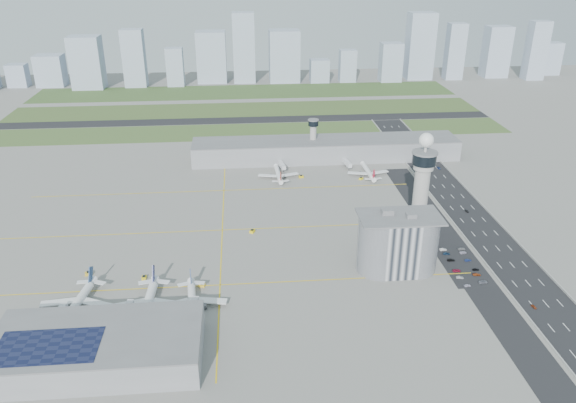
{
  "coord_description": "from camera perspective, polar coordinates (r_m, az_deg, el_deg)",
  "views": [
    {
      "loc": [
        -26.82,
        -270.8,
        155.19
      ],
      "look_at": [
        0.0,
        35.0,
        15.0
      ],
      "focal_mm": 35.0,
      "sensor_mm": 36.0,
      "label": 1
    }
  ],
  "objects": [
    {
      "name": "skyline_bldg_11",
      "position": [
        720.07,
        6.06,
        13.55
      ],
      "size": [
        20.22,
        16.18,
        38.97
      ],
      "primitive_type": "cube",
      "color": "#9EADC1",
      "rests_on": "ground"
    },
    {
      "name": "car_hw_1",
      "position": [
        376.62,
        17.71,
        -0.94
      ],
      "size": [
        1.39,
        3.54,
        1.15
      ],
      "primitive_type": "imported",
      "rotation": [
        0.0,
        0.0,
        0.05
      ],
      "color": "black",
      "rests_on": "ground"
    },
    {
      "name": "jet_bridge_near_1",
      "position": [
        265.29,
        -16.62,
        -11.7
      ],
      "size": [
        5.39,
        14.31,
        5.7
      ],
      "primitive_type": null,
      "rotation": [
        0.0,
        0.0,
        1.4
      ],
      "color": "silver",
      "rests_on": "ground"
    },
    {
      "name": "taxiway_line_h_0",
      "position": [
        286.78,
        -6.92,
        -8.42
      ],
      "size": [
        260.0,
        0.6,
        0.01
      ],
      "primitive_type": "cube",
      "color": "yellow",
      "rests_on": "ground"
    },
    {
      "name": "car_hw_2",
      "position": [
        444.43,
        15.06,
        3.32
      ],
      "size": [
        2.2,
        4.42,
        1.2
      ],
      "primitive_type": "imported",
      "rotation": [
        0.0,
        0.0,
        0.05
      ],
      "color": "navy",
      "rests_on": "ground"
    },
    {
      "name": "landside_road",
      "position": [
        325.17,
        16.8,
        -5.11
      ],
      "size": [
        18.0,
        260.0,
        0.08
      ],
      "primitive_type": "cube",
      "color": "black",
      "rests_on": "ground"
    },
    {
      "name": "skyline_bldg_10",
      "position": [
        715.75,
        3.21,
        13.12
      ],
      "size": [
        23.01,
        18.41,
        27.75
      ],
      "primitive_type": "cube",
      "color": "#9EADC1",
      "rests_on": "ground"
    },
    {
      "name": "skyline_bldg_5",
      "position": [
        711.87,
        -15.37,
        13.86
      ],
      "size": [
        25.49,
        20.39,
        66.89
      ],
      "primitive_type": "cube",
      "color": "#9EADC1",
      "rests_on": "ground"
    },
    {
      "name": "taxiway_line_h_2",
      "position": [
        392.98,
        -6.53,
        1.12
      ],
      "size": [
        260.0,
        0.6,
        0.01
      ],
      "primitive_type": "cube",
      "color": "yellow",
      "rests_on": "ground"
    },
    {
      "name": "skyline_bldg_14",
      "position": [
        757.89,
        16.59,
        14.4
      ],
      "size": [
        21.59,
        17.28,
        68.75
      ],
      "primitive_type": "cube",
      "color": "#9EADC1",
      "rests_on": "ground"
    },
    {
      "name": "airplane_far_a",
      "position": [
        411.23,
        -1.0,
        3.12
      ],
      "size": [
        31.51,
        36.64,
        9.95
      ],
      "primitive_type": null,
      "rotation": [
        0.0,
        0.0,
        1.61
      ],
      "color": "white",
      "rests_on": "ground"
    },
    {
      "name": "airplane_near_a",
      "position": [
        281.65,
        -20.76,
        -9.28
      ],
      "size": [
        41.96,
        47.21,
        11.79
      ],
      "primitive_type": null,
      "rotation": [
        0.0,
        0.0,
        -1.73
      ],
      "color": "white",
      "rests_on": "ground"
    },
    {
      "name": "admin_building",
      "position": [
        296.11,
        11.08,
        -4.15
      ],
      "size": [
        42.0,
        24.0,
        33.5
      ],
      "color": "#B2B2B7",
      "rests_on": "ground"
    },
    {
      "name": "skyline_bldg_2",
      "position": [
        762.48,
        -25.75,
        11.46
      ],
      "size": [
        22.81,
        18.25,
        26.79
      ],
      "primitive_type": "cube",
      "color": "#9EADC1",
      "rests_on": "ground"
    },
    {
      "name": "car_lot_10",
      "position": [
        326.45,
        17.36,
        -4.96
      ],
      "size": [
        4.06,
        2.18,
        1.08
      ],
      "primitive_type": "imported",
      "rotation": [
        0.0,
        0.0,
        1.67
      ],
      "color": "silver",
      "rests_on": "ground"
    },
    {
      "name": "airplane_near_c",
      "position": [
        268.59,
        -9.76,
        -9.74
      ],
      "size": [
        36.64,
        41.94,
        10.94
      ],
      "primitive_type": null,
      "rotation": [
        0.0,
        0.0,
        -1.48
      ],
      "color": "white",
      "rests_on": "ground"
    },
    {
      "name": "grass_strip_1",
      "position": [
        591.55,
        -4.23,
        9.27
      ],
      "size": [
        480.0,
        60.0,
        0.08
      ],
      "primitive_type": "cube",
      "color": "#435427",
      "rests_on": "ground"
    },
    {
      "name": "ground",
      "position": [
        313.27,
        0.56,
        -5.15
      ],
      "size": [
        1000.0,
        1000.0,
        0.0
      ],
      "primitive_type": "plane",
      "color": "gray"
    },
    {
      "name": "tug_3",
      "position": [
        334.04,
        -3.64,
        -3.0
      ],
      "size": [
        3.63,
        4.06,
        1.96
      ],
      "primitive_type": null,
      "rotation": [
        0.0,
        0.0,
        -0.49
      ],
      "color": "yellow",
      "rests_on": "ground"
    },
    {
      "name": "skyline_bldg_6",
      "position": [
        705.44,
        -11.4,
        13.25
      ],
      "size": [
        20.04,
        16.03,
        45.2
      ],
      "primitive_type": "cube",
      "color": "#9EADC1",
      "rests_on": "ground"
    },
    {
      "name": "car_lot_11",
      "position": [
        329.91,
        17.22,
        -4.6
      ],
      "size": [
        4.29,
        1.88,
        1.23
      ],
      "primitive_type": "imported",
      "rotation": [
        0.0,
        0.0,
        1.61
      ],
      "color": "gray",
      "rests_on": "ground"
    },
    {
      "name": "grass_strip_0",
      "position": [
        519.55,
        -4.06,
        7.11
      ],
      "size": [
        480.0,
        50.0,
        0.08
      ],
      "primitive_type": "cube",
      "color": "#445C2B",
      "rests_on": "ground"
    },
    {
      "name": "skyline_bldg_16",
      "position": [
        790.26,
        23.9,
        13.84
      ],
      "size": [
        23.04,
        18.43,
        71.56
      ],
      "primitive_type": "cube",
      "color": "#9EADC1",
      "rests_on": "ground"
    },
    {
      "name": "tug_1",
      "position": [
        298.29,
        -14.42,
        -7.47
      ],
      "size": [
        2.23,
        3.22,
        1.86
      ],
      "primitive_type": null,
      "rotation": [
        0.0,
        0.0,
        -0.01
      ],
      "color": "gold",
      "rests_on": "ground"
    },
    {
      "name": "skyline_bldg_9",
      "position": [
        716.27,
        -0.38,
        14.57
      ],
      "size": [
        36.96,
        29.57,
        62.11
      ],
      "primitive_type": "cube",
      "color": "#9EADC1",
      "rests_on": "ground"
    },
    {
      "name": "skyline_bldg_12",
      "position": [
        729.42,
        10.39,
        13.75
      ],
      "size": [
        26.14,
        20.92,
        46.89
      ],
      "primitive_type": "cube",
      "color": "#9EADC1",
      "rests_on": "ground"
    },
    {
      "name": "tug_0",
      "position": [
        310.0,
        -19.61,
        -6.87
      ],
      "size": [
        4.21,
        3.55,
        2.08
      ],
      "primitive_type": null,
      "rotation": [
        0.0,
        0.0,
        1.93
      ],
      "color": "gold",
      "rests_on": "ground"
    },
    {
      "name": "car_lot_6",
      "position": [
        302.46,
        19.2,
        -7.72
      ],
      "size": [
        4.77,
        2.59,
        1.27
      ],
      "primitive_type": "imported",
      "rotation": [
        0.0,
        0.0,
        1.68
      ],
      "color": "gray",
      "rests_on": "ground"
    },
    {
      "name": "skyline_bldg_15",
      "position": [
        789.2,
        20.39,
        14.08
      ],
      "size": [
        30.25,
        24.2,
        63.4
      ],
      "primitive_type": "cube",
      "color": "#9EADC1",
      "rests_on": "ground"
    },
    {
      "name": "car_lot_8",
      "position": [
        312.19,
        18.52,
        -6.56
      ],
      "size": [
        3.5,
        1.56,
        1.17
      ],
      "primitive_type": "imported",
      "rotation": [
        0.0,
        0.0,
        1.62
      ],
      "color": "black",
      "rests_on": "ground"
    },
    {
      "name": "highway",
      "position": [
        342.8,
        20.12,
        -4.0
      ],
      "size": [
        28.0,
        500.0,
        0.1
      ],
      "primitive_type": "cube",
      "color": "black",
      "rests_on": "ground"
    },
    {
      "name": "barrier_right",
      "position": [
        348.58,
        22.22,
        -3.77
      ],
      "size": [
        0.6,
        500.0,
        1.2
      ],
      "primitive_type": "cube",
      "color": "#9E9E99",
      "rests_on": "ground"
    },
    {
      "name": "jet_bridge_far_0",
      "position": [
        431.61,
        -0.86,
        3.87
      ],
      "size": [
        5.39,
        14.31,
        5.7
      ],
      "primitive_type": null,
      "rotation": [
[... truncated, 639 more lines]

